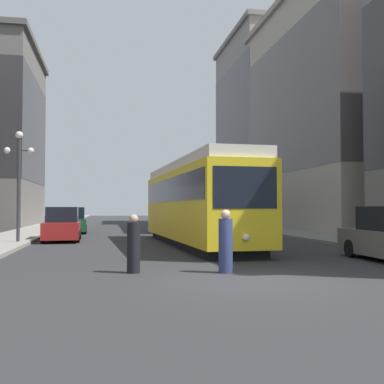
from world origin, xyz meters
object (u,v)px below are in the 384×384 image
(transit_bus, at_px, (198,206))
(pedestrian_crossing_near, at_px, (226,243))
(parked_car_left_near, at_px, (73,221))
(parked_car_left_mid, at_px, (63,225))
(pedestrian_crossing_far, at_px, (134,246))
(streetcar, at_px, (196,201))
(lamp_post_left_near, at_px, (19,169))

(transit_bus, distance_m, pedestrian_crossing_near, 24.28)
(parked_car_left_near, relative_size, pedestrian_crossing_near, 2.64)
(parked_car_left_mid, height_order, pedestrian_crossing_near, parked_car_left_mid)
(pedestrian_crossing_far, bearing_deg, streetcar, 132.72)
(lamp_post_left_near, bearing_deg, streetcar, -14.49)
(streetcar, relative_size, parked_car_left_near, 3.12)
(transit_bus, bearing_deg, lamp_post_left_near, -133.38)
(pedestrian_crossing_near, relative_size, lamp_post_left_near, 0.32)
(parked_car_left_near, relative_size, parked_car_left_mid, 0.96)
(lamp_post_left_near, bearing_deg, pedestrian_crossing_near, -57.38)
(parked_car_left_near, bearing_deg, streetcar, -65.28)
(streetcar, xyz_separation_m, pedestrian_crossing_far, (-3.43, -8.98, -1.36))
(pedestrian_crossing_far, distance_m, lamp_post_left_near, 12.53)
(parked_car_left_near, height_order, pedestrian_crossing_near, parked_car_left_near)
(parked_car_left_near, xyz_separation_m, lamp_post_left_near, (-1.90, -10.21, 2.84))
(streetcar, relative_size, parked_car_left_mid, 2.99)
(streetcar, height_order, lamp_post_left_near, lamp_post_left_near)
(pedestrian_crossing_near, distance_m, pedestrian_crossing_far, 2.51)
(parked_car_left_near, bearing_deg, pedestrian_crossing_near, -78.68)
(streetcar, xyz_separation_m, transit_bus, (2.97, 14.53, -0.15))
(pedestrian_crossing_near, bearing_deg, streetcar, -77.95)
(streetcar, xyz_separation_m, lamp_post_left_near, (-8.36, 2.16, 1.58))
(parked_car_left_mid, relative_size, pedestrian_crossing_near, 2.75)
(pedestrian_crossing_far, bearing_deg, parked_car_left_near, 161.72)
(parked_car_left_near, distance_m, parked_car_left_mid, 8.03)
(parked_car_left_mid, xyz_separation_m, pedestrian_crossing_near, (5.50, -13.74, -0.04))
(parked_car_left_mid, distance_m, pedestrian_crossing_near, 14.80)
(parked_car_left_near, xyz_separation_m, pedestrian_crossing_far, (3.03, -21.35, -0.10))
(pedestrian_crossing_near, xyz_separation_m, pedestrian_crossing_far, (-2.47, 0.42, -0.06))
(streetcar, height_order, pedestrian_crossing_near, streetcar)
(transit_bus, xyz_separation_m, parked_car_left_mid, (-9.43, -10.19, -1.10))
(parked_car_left_near, height_order, lamp_post_left_near, lamp_post_left_near)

